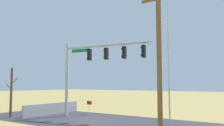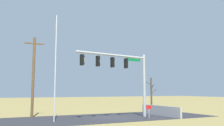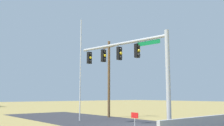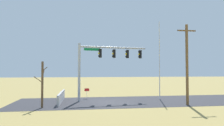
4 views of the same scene
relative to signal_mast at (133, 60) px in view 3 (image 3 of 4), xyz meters
name	(u,v)px [view 3 (image 3 of 4)]	position (x,y,z in m)	size (l,w,h in m)	color
road_surface	(104,122)	(-4.57, 1.04, -4.61)	(28.00, 8.00, 0.01)	#2D2D33
signal_mast	(133,60)	(0.00, 0.00, 0.00)	(7.87, 1.33, 6.30)	#B2B5BA
flagpole	(80,69)	(-6.64, -0.08, -0.06)	(0.10, 0.10, 9.10)	silver
utility_pole	(109,77)	(-7.79, 4.12, -0.53)	(1.90, 0.26, 7.84)	brown
open_sign	(135,118)	(1.75, -1.68, -3.71)	(0.56, 0.04, 1.22)	silver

